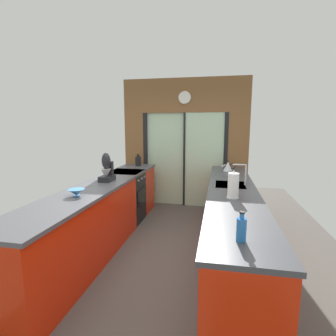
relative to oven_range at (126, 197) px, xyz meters
The scene contains 12 objects.
ground_plane 1.21m from the oven_range, 35.58° to the right, with size 5.04×7.60×0.02m, color #4C4742.
back_wall_unit 1.81m from the oven_range, 51.68° to the left, with size 2.64×0.12×2.70m.
left_counter_run 1.12m from the oven_range, 90.08° to the right, with size 0.62×3.80×0.92m.
right_counter_run 2.05m from the oven_range, 27.56° to the right, with size 0.62×3.80×0.92m.
sink_faucet 2.19m from the oven_range, 19.58° to the right, with size 0.19×0.02×0.29m.
oven_range is the anchor object (origin of this frame).
mixing_bowl 1.73m from the oven_range, 89.36° to the right, with size 0.19×0.19×0.08m.
knife_block 0.89m from the oven_range, 88.47° to the left, with size 0.08×0.14×0.24m.
stand_mixer 1.03m from the oven_range, 88.71° to the right, with size 0.17×0.27×0.42m.
kettle 1.92m from the oven_range, 12.57° to the left, with size 0.25×0.17×0.20m.
soap_bottle 3.14m from the oven_range, 54.43° to the right, with size 0.07×0.07×0.22m.
paper_towel_roll 2.35m from the oven_range, 37.70° to the right, with size 0.14×0.14×0.31m.
Camera 1 is at (0.72, -3.03, 1.73)m, focal length 27.42 mm.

